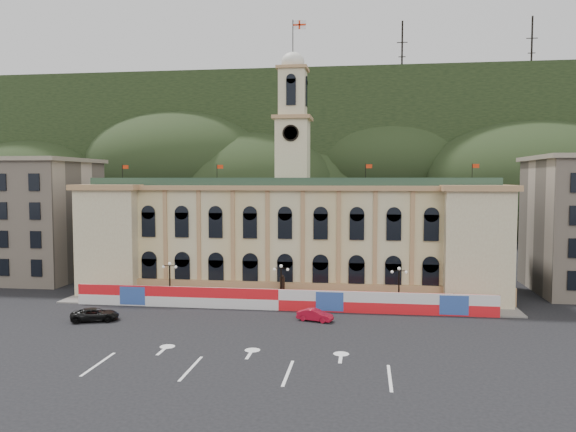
# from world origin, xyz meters

# --- Properties ---
(ground) EXTENTS (260.00, 260.00, 0.00)m
(ground) POSITION_xyz_m (0.00, 0.00, 0.00)
(ground) COLOR black
(ground) RESTS_ON ground
(lane_markings) EXTENTS (26.00, 10.00, 0.02)m
(lane_markings) POSITION_xyz_m (0.00, -5.00, 0.00)
(lane_markings) COLOR white
(lane_markings) RESTS_ON ground
(hill_ridge) EXTENTS (230.00, 80.00, 64.00)m
(hill_ridge) POSITION_xyz_m (0.03, 121.99, 19.48)
(hill_ridge) COLOR black
(hill_ridge) RESTS_ON ground
(city_hall) EXTENTS (56.20, 17.60, 37.10)m
(city_hall) POSITION_xyz_m (0.00, 27.63, 7.85)
(city_hall) COLOR beige
(city_hall) RESTS_ON ground
(side_building_left) EXTENTS (21.00, 17.00, 18.60)m
(side_building_left) POSITION_xyz_m (-43.00, 30.93, 9.33)
(side_building_left) COLOR #C2AD95
(side_building_left) RESTS_ON ground
(hoarding_fence) EXTENTS (50.00, 0.44, 2.50)m
(hoarding_fence) POSITION_xyz_m (0.06, 15.07, 1.25)
(hoarding_fence) COLOR red
(hoarding_fence) RESTS_ON ground
(pavement) EXTENTS (56.00, 5.50, 0.16)m
(pavement) POSITION_xyz_m (0.00, 17.75, 0.08)
(pavement) COLOR slate
(pavement) RESTS_ON ground
(statue) EXTENTS (1.40, 1.40, 3.72)m
(statue) POSITION_xyz_m (0.00, 18.00, 1.19)
(statue) COLOR #595651
(statue) RESTS_ON ground
(lamp_left) EXTENTS (1.96, 0.44, 5.15)m
(lamp_left) POSITION_xyz_m (-14.00, 17.00, 3.07)
(lamp_left) COLOR black
(lamp_left) RESTS_ON ground
(lamp_center) EXTENTS (1.96, 0.44, 5.15)m
(lamp_center) POSITION_xyz_m (0.00, 17.00, 3.07)
(lamp_center) COLOR black
(lamp_center) RESTS_ON ground
(lamp_right) EXTENTS (1.96, 0.44, 5.15)m
(lamp_right) POSITION_xyz_m (14.00, 17.00, 3.07)
(lamp_right) COLOR black
(lamp_right) RESTS_ON ground
(red_sedan) EXTENTS (3.45, 4.64, 1.29)m
(red_sedan) POSITION_xyz_m (4.68, 10.66, 0.64)
(red_sedan) COLOR #AC0C22
(red_sedan) RESTS_ON ground
(black_suv) EXTENTS (5.34, 6.43, 1.40)m
(black_suv) POSITION_xyz_m (-19.07, 7.44, 0.70)
(black_suv) COLOR black
(black_suv) RESTS_ON ground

